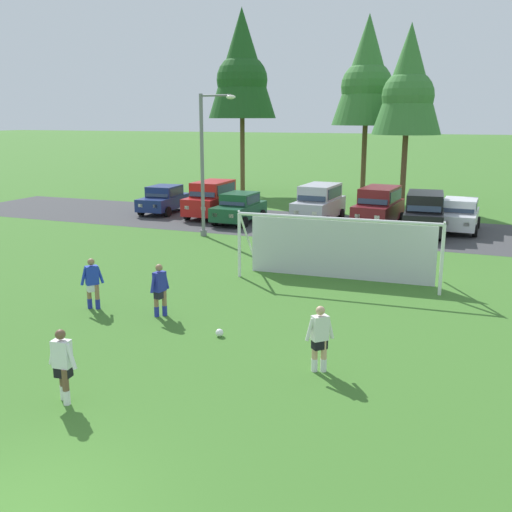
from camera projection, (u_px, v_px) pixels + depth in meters
name	position (u px, v px, depth m)	size (l,w,h in m)	color
ground_plane	(304.00, 275.00, 22.43)	(400.00, 400.00, 0.00)	#3D7028
parking_lot_strip	(360.00, 228.00, 31.88)	(52.00, 8.40, 0.01)	#3D3D3F
soccer_ball	(220.00, 333.00, 16.18)	(0.22, 0.22, 0.22)	white
soccer_goal	(339.00, 246.00, 21.56)	(7.50, 2.30, 2.57)	white
player_striker_near	(92.00, 284.00, 18.38)	(0.57, 0.59, 1.64)	#936B4C
player_midfield_center	(63.00, 366.00, 12.30)	(0.74, 0.32, 1.64)	brown
player_defender_far	(320.00, 339.00, 13.80)	(0.64, 0.52, 1.64)	tan
player_winger_left	(160.00, 290.00, 17.68)	(0.33, 0.72, 1.64)	#936B4C
parked_car_slot_far_left	(164.00, 199.00, 36.86)	(2.23, 4.30, 1.72)	navy
parked_car_slot_left	(212.00, 199.00, 35.39)	(2.20, 4.63, 2.16)	red
parked_car_slot_center_left	(239.00, 208.00, 33.40)	(2.11, 4.24, 1.72)	#194C2D
parked_car_slot_center	(319.00, 203.00, 33.67)	(2.31, 4.69, 2.16)	#B2B2BC
parked_car_slot_center_right	(379.00, 206.00, 32.41)	(2.41, 4.74, 2.16)	maroon
parked_car_slot_right	(424.00, 213.00, 30.06)	(2.40, 4.73, 2.16)	black
parked_car_slot_far_right	(459.00, 215.00, 30.96)	(2.12, 4.24, 1.72)	silver
tree_left_edge	(242.00, 67.00, 44.76)	(5.27, 5.27, 14.04)	brown
tree_mid_left	(367.00, 74.00, 40.82)	(4.84, 4.84, 12.91)	brown
tree_center_back	(409.00, 83.00, 36.58)	(4.37, 4.37, 11.65)	brown
street_lamp	(206.00, 164.00, 29.03)	(2.00, 0.32, 7.05)	slate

